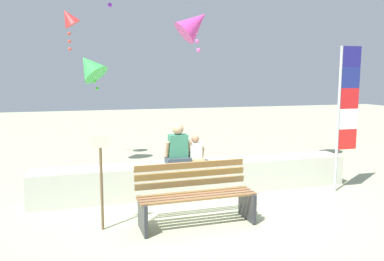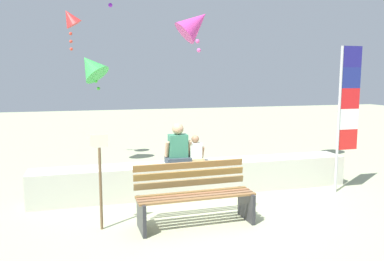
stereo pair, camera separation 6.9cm
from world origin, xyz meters
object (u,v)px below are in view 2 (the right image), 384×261
at_px(kite_red, 70,18).
at_px(sign_post, 100,174).
at_px(person_child, 195,152).
at_px(flag_banner, 346,107).
at_px(person_adult, 178,148).
at_px(kite_green, 91,66).
at_px(kite_magenta, 195,24).
at_px(park_bench, 194,196).

distance_m(kite_red, sign_post, 5.40).
height_order(person_child, sign_post, sign_post).
bearing_deg(flag_banner, person_child, 165.98).
distance_m(person_adult, person_child, 0.34).
xyz_separation_m(person_child, sign_post, (-1.78, -1.35, 0.03)).
xyz_separation_m(kite_green, sign_post, (-0.02, -4.26, -1.60)).
height_order(person_child, flag_banner, flag_banner).
xyz_separation_m(kite_magenta, kite_green, (-1.99, 2.11, -0.79)).
height_order(park_bench, kite_red, kite_red).
bearing_deg(flag_banner, kite_green, 141.21).
relative_size(flag_banner, kite_red, 2.66).
distance_m(park_bench, person_child, 1.59).
distance_m(person_adult, flag_banner, 3.20).
relative_size(kite_red, sign_post, 0.75).
height_order(kite_green, kite_red, kite_red).
distance_m(kite_magenta, sign_post, 3.80).
xyz_separation_m(person_adult, kite_magenta, (0.55, 0.81, 2.33)).
relative_size(person_adult, person_child, 1.46).
height_order(kite_magenta, kite_red, kite_red).
bearing_deg(kite_red, sign_post, -84.80).
height_order(person_adult, kite_green, kite_green).
xyz_separation_m(park_bench, kite_magenta, (0.67, 2.29, 2.78)).
relative_size(person_child, kite_magenta, 0.52).
bearing_deg(sign_post, person_child, 37.10).
distance_m(person_child, flag_banner, 2.91).
height_order(park_bench, sign_post, sign_post).
xyz_separation_m(person_adult, flag_banner, (3.04, -0.68, 0.74)).
distance_m(park_bench, kite_red, 5.97).
distance_m(person_child, sign_post, 2.23).
bearing_deg(kite_green, park_bench, -73.35).
relative_size(kite_green, sign_post, 0.77).
height_order(kite_red, sign_post, kite_red).
bearing_deg(kite_magenta, flag_banner, -30.82).
bearing_deg(kite_magenta, park_bench, -106.32).
distance_m(kite_magenta, kite_red, 3.48).
bearing_deg(kite_magenta, kite_red, 134.47).
height_order(park_bench, person_adult, person_adult).
bearing_deg(person_child, park_bench, -106.68).
relative_size(park_bench, kite_green, 1.64).
distance_m(person_adult, kite_red, 4.63).
bearing_deg(person_adult, flag_banner, -12.55).
height_order(flag_banner, kite_magenta, kite_magenta).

